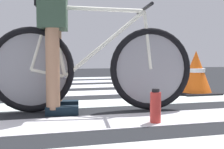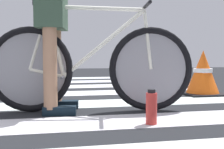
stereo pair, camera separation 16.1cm
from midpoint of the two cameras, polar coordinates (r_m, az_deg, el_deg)
The scene contains 6 objects.
ground at distance 2.97m, azimuth -18.12°, elevation -5.75°, with size 18.00×14.00×0.02m.
crosswalk_markings at distance 2.82m, azimuth -18.59°, elevation -6.02°, with size 5.43×6.52×0.00m.
bicycle_1_of_2 at distance 2.42m, azimuth -2.42°, elevation 1.71°, with size 1.73×0.52×0.93m.
cyclist_1_of_2 at distance 2.44m, azimuth -9.80°, elevation 7.40°, with size 0.36×0.44×0.97m.
water_bottle at distance 2.02m, azimuth 10.05°, elevation -6.50°, with size 0.08×0.08×0.24m.
traffic_cone at distance 3.63m, azimuth 18.80°, elevation 0.18°, with size 0.47×0.47×0.53m.
Camera 2 is at (0.44, -2.90, 0.50)m, focal length 45.75 mm.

